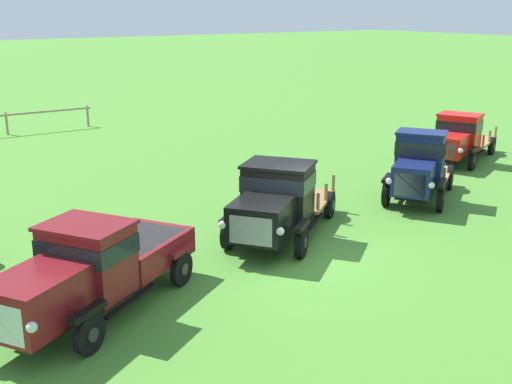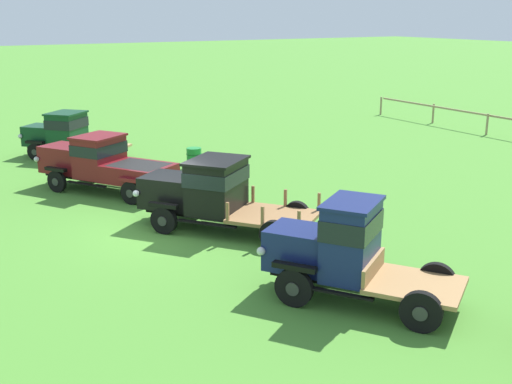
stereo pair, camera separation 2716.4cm
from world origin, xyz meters
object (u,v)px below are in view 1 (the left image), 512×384
Objects in this scene: vintage_truck_midrow_center at (276,201)px; vintage_truck_far_side at (419,167)px; vintage_truck_back_of_row at (457,138)px; vintage_truck_second_in_line at (93,267)px.

vintage_truck_midrow_center is 6.06m from vintage_truck_far_side.
vintage_truck_back_of_row is at bearing 15.70° from vintage_truck_midrow_center.
vintage_truck_far_side is at bearing -152.20° from vintage_truck_back_of_row.
vintage_truck_midrow_center reaches higher than vintage_truck_second_in_line.
vintage_truck_far_side reaches higher than vintage_truck_midrow_center.
vintage_truck_second_in_line is at bearing -171.46° from vintage_truck_far_side.
vintage_truck_second_in_line is 0.99× the size of vintage_truck_back_of_row.
vintage_truck_far_side reaches higher than vintage_truck_back_of_row.
vintage_truck_midrow_center is at bearing 14.15° from vintage_truck_second_in_line.
vintage_truck_midrow_center is (5.76, 1.45, 0.08)m from vintage_truck_second_in_line.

